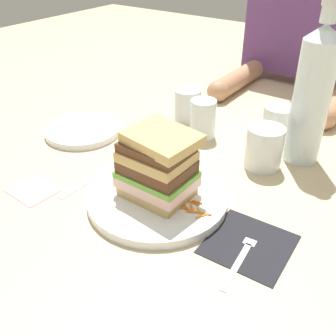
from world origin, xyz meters
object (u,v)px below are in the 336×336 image
(knife, at_px, (95,176))
(juice_glass, at_px, (264,149))
(fork, at_px, (244,251))
(empty_tumbler_1, at_px, (203,119))
(water_bottle, at_px, (312,95))
(main_plate, at_px, (159,197))
(sandwich, at_px, (159,165))
(empty_tumbler_2, at_px, (278,121))
(empty_tumbler_0, at_px, (187,105))
(side_plate, at_px, (83,130))
(napkin_pink, at_px, (32,190))
(napkin_dark, at_px, (249,244))

(knife, bearing_deg, juice_glass, 42.41)
(fork, height_order, empty_tumbler_1, empty_tumbler_1)
(knife, height_order, water_bottle, water_bottle)
(water_bottle, height_order, empty_tumbler_1, water_bottle)
(main_plate, bearing_deg, water_bottle, 62.57)
(sandwich, distance_m, knife, 0.18)
(fork, distance_m, empty_tumbler_1, 0.40)
(empty_tumbler_1, xyz_separation_m, empty_tumbler_2, (0.14, 0.12, -0.01))
(knife, bearing_deg, empty_tumbler_1, 73.26)
(main_plate, relative_size, empty_tumbler_0, 3.10)
(side_plate, bearing_deg, water_bottle, 22.18)
(main_plate, relative_size, napkin_pink, 2.83)
(napkin_dark, xyz_separation_m, empty_tumbler_2, (-0.12, 0.40, 0.03))
(main_plate, bearing_deg, sandwich, 21.08)
(napkin_dark, xyz_separation_m, empty_tumbler_0, (-0.34, 0.34, 0.04))
(empty_tumbler_0, distance_m, empty_tumbler_1, 0.10)
(fork, bearing_deg, sandwich, 170.76)
(fork, xyz_separation_m, empty_tumbler_0, (-0.34, 0.36, 0.04))
(napkin_dark, bearing_deg, knife, -179.50)
(main_plate, distance_m, fork, 0.19)
(knife, xyz_separation_m, empty_tumbler_1, (0.09, 0.28, 0.05))
(sandwich, bearing_deg, empty_tumbler_1, 104.86)
(napkin_dark, distance_m, empty_tumbler_1, 0.39)
(knife, bearing_deg, sandwich, 4.35)
(empty_tumbler_1, bearing_deg, knife, -106.74)
(napkin_dark, bearing_deg, empty_tumbler_1, 133.00)
(empty_tumbler_0, distance_m, empty_tumbler_2, 0.23)
(juice_glass, distance_m, empty_tumbler_0, 0.28)
(fork, distance_m, empty_tumbler_2, 0.44)
(napkin_dark, bearing_deg, fork, -84.28)
(knife, height_order, empty_tumbler_0, empty_tumbler_0)
(empty_tumbler_0, bearing_deg, napkin_pink, -98.86)
(fork, xyz_separation_m, juice_glass, (-0.09, 0.26, 0.04))
(empty_tumbler_2, relative_size, side_plate, 0.41)
(empty_tumbler_1, distance_m, empty_tumbler_2, 0.18)
(main_plate, xyz_separation_m, water_bottle, (0.16, 0.31, 0.14))
(juice_glass, height_order, water_bottle, water_bottle)
(empty_tumbler_0, bearing_deg, knife, -90.85)
(empty_tumbler_2, bearing_deg, water_bottle, -42.85)
(juice_glass, bearing_deg, water_bottle, 55.77)
(napkin_dark, height_order, juice_glass, juice_glass)
(water_bottle, relative_size, empty_tumbler_2, 4.41)
(napkin_dark, relative_size, napkin_pink, 1.43)
(napkin_pink, bearing_deg, empty_tumbler_2, 60.15)
(empty_tumbler_1, relative_size, side_plate, 0.51)
(napkin_dark, bearing_deg, sandwich, 177.29)
(water_bottle, xyz_separation_m, side_plate, (-0.48, -0.20, -0.14))
(fork, xyz_separation_m, empty_tumbler_2, (-0.12, 0.42, 0.03))
(water_bottle, bearing_deg, napkin_dark, -84.42)
(napkin_dark, height_order, napkin_pink, same)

